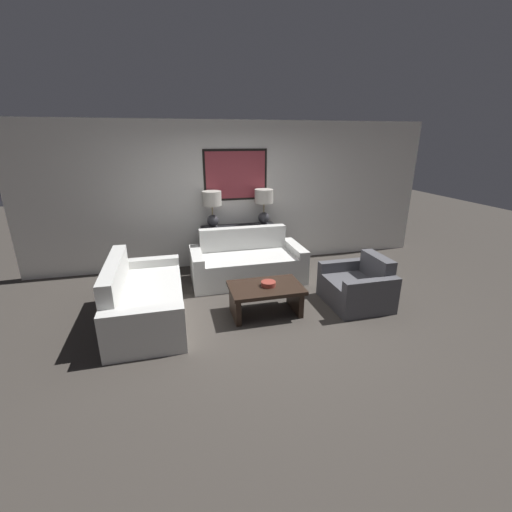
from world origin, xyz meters
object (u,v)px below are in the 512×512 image
Objects in this scene: table_lamp_right at (264,202)px; coffee_table at (266,294)px; armchair_near_back_wall at (358,287)px; console_table at (239,246)px; table_lamp_left at (212,204)px; couch_by_side at (144,300)px; couch_by_back_wall at (247,264)px; decorative_bowl at (268,284)px.

table_lamp_right is 2.21m from coffee_table.
table_lamp_right is 0.71× the size of armchair_near_back_wall.
console_table is 1.49× the size of armchair_near_back_wall.
couch_by_side is (-1.17, -1.69, -0.93)m from table_lamp_left.
armchair_near_back_wall is at bearing -5.20° from couch_by_side.
console_table is at bearing 90.00° from couch_by_back_wall.
table_lamp_left is (-0.48, 0.00, 0.82)m from console_table.
console_table reaches higher than decorative_bowl.
couch_by_side reaches higher than armchair_near_back_wall.
couch_by_back_wall reaches higher than decorative_bowl.
table_lamp_left reaches higher than couch_by_back_wall.
couch_by_side is (-2.14, -1.69, -0.93)m from table_lamp_right.
couch_by_back_wall reaches higher than armchair_near_back_wall.
armchair_near_back_wall is at bearing -54.90° from console_table.
decorative_bowl is at bearing 179.21° from armchair_near_back_wall.
console_table is 0.73× the size of couch_by_side.
table_lamp_left is 0.35× the size of couch_by_side.
table_lamp_left is 1.00× the size of table_lamp_right.
table_lamp_right is (0.48, 0.00, 0.82)m from console_table.
console_table is 6.87× the size of decorative_bowl.
couch_by_back_wall is 1.29m from decorative_bowl.
table_lamp_right is at bearing 0.00° from console_table.
couch_by_back_wall is (-0.48, -0.68, -0.93)m from table_lamp_right.
coffee_table is (0.46, -1.95, -0.92)m from table_lamp_left.
coffee_table is at bearing 179.04° from armchair_near_back_wall.
couch_by_side is at bearing -141.57° from table_lamp_right.
table_lamp_left is 2.15m from decorative_bowl.
table_lamp_right is 0.35× the size of couch_by_side.
coffee_table is 1.07× the size of armchair_near_back_wall.
console_table reaches higher than coffee_table.
table_lamp_left is 0.96m from table_lamp_right.
coffee_table is (-0.51, -1.95, -0.92)m from table_lamp_right.
couch_by_back_wall is 1.27m from coffee_table.
coffee_table is at bearing 172.62° from decorative_bowl.
console_table is at bearing 89.28° from coffee_table.
armchair_near_back_wall is (1.39, -1.97, -0.14)m from console_table.
armchair_near_back_wall is (3.04, -0.28, -0.03)m from couch_by_side.
table_lamp_left is at bearing 180.00° from table_lamp_right.
couch_by_side is at bearing -124.69° from table_lamp_left.
armchair_near_back_wall is (1.41, -0.02, -0.04)m from coffee_table.
console_table is 0.73× the size of couch_by_back_wall.
couch_by_side is at bearing -134.31° from console_table.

